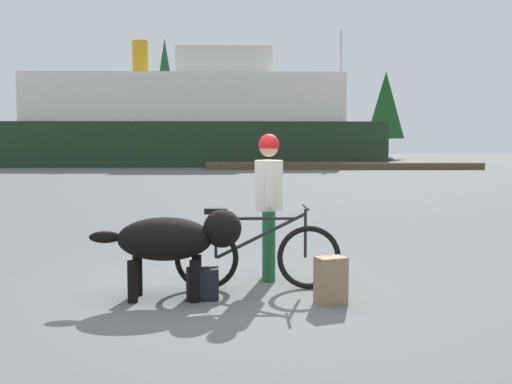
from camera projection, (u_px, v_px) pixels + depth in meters
The scene contains 13 objects.
ground_plane at pixel (223, 296), 6.08m from camera, with size 160.00×160.00×0.00m, color #595B5B.
bicycle at pixel (256, 255), 6.35m from camera, with size 1.77×0.44×0.89m.
person_cyclist at pixel (269, 193), 6.77m from camera, with size 0.32×0.53×1.66m.
dog at pixel (175, 239), 5.95m from camera, with size 1.52×0.51×0.90m.
backpack at pixel (331, 280), 5.80m from camera, with size 0.28×0.20×0.46m, color #8C7251.
handbag_pannier at pixel (203, 284), 5.95m from camera, with size 0.32×0.18×0.32m, color black.
dock_pier at pixel (343, 166), 35.97m from camera, with size 16.31×2.50×0.40m, color brown.
ferry_boat at pixel (189, 123), 41.48m from camera, with size 26.41×7.32×8.54m.
sailboat_moored at pixel (340, 158), 41.24m from camera, with size 7.51×2.10×9.18m.
pine_tree_far_left at pixel (165, 86), 58.94m from camera, with size 2.94×2.94×11.78m.
pine_tree_center at pixel (222, 90), 58.35m from camera, with size 3.26×3.26×9.98m.
pine_tree_far_right at pixel (386, 105), 58.38m from camera, with size 3.68×3.68×8.54m.
pine_tree_mid_back at pixel (267, 90), 66.62m from camera, with size 4.33×4.33×11.72m.
Camera 1 is at (0.19, -5.98, 1.56)m, focal length 42.01 mm.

